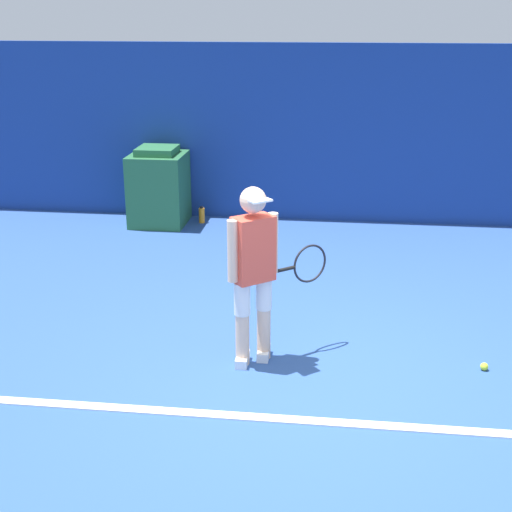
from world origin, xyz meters
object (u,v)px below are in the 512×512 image
(tennis_player, at_px, (255,268))
(water_bottle, at_px, (202,215))
(covered_chair, at_px, (159,187))
(tennis_ball, at_px, (484,366))

(tennis_player, xyz_separation_m, water_bottle, (-1.29, 4.12, -0.75))
(covered_chair, bearing_deg, tennis_player, -64.99)
(tennis_ball, bearing_deg, water_bottle, 128.67)
(covered_chair, height_order, water_bottle, covered_chair)
(covered_chair, distance_m, water_bottle, 0.73)
(tennis_player, height_order, water_bottle, tennis_player)
(covered_chair, relative_size, water_bottle, 4.61)
(covered_chair, xyz_separation_m, water_bottle, (0.59, 0.10, -0.42))
(tennis_player, xyz_separation_m, tennis_ball, (1.97, 0.05, -0.83))
(tennis_player, distance_m, covered_chair, 4.45)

